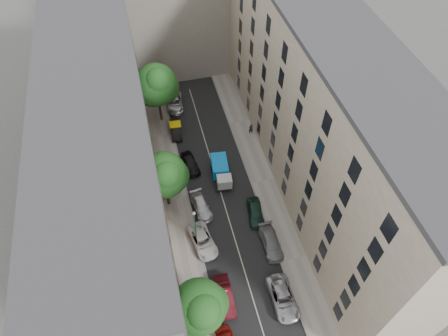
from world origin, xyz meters
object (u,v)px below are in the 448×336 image
object	(u,v)px
tree_near	(200,308)
car_right_1	(271,243)
tree_mid	(165,176)
lamp_post	(195,224)
car_left_4	(190,164)
car_right_2	(255,212)
car_left_1	(224,296)
car_left_3	(201,206)
pedestrian	(251,129)
car_left_5	(176,130)
car_right_0	(283,298)
tarp_truck	(221,171)
car_left_6	(175,102)
tree_far	(157,86)
car_left_2	(203,241)

from	to	relation	value
tree_near	car_right_1	bearing A→B (deg)	37.78
tree_mid	lamp_post	bearing A→B (deg)	-70.16
car_left_4	car_right_2	xyz separation A→B (m)	(5.90, -9.09, 0.01)
car_left_1	car_left_3	xyz separation A→B (m)	(0.00, 11.20, -0.11)
car_right_2	pedestrian	world-z (taller)	pedestrian
car_left_4	car_right_1	xyz separation A→B (m)	(6.40, -13.29, -0.02)
car_left_4	car_right_1	bearing A→B (deg)	-72.33
car_left_5	car_right_0	world-z (taller)	car_right_0
tarp_truck	car_right_0	xyz separation A→B (m)	(2.20, -16.93, -0.51)
car_left_1	car_left_4	distance (m)	17.89
tarp_truck	car_right_0	distance (m)	17.08
car_left_3	lamp_post	size ratio (longest dim) A/B	0.74
car_left_4	car_right_2	distance (m)	10.84
car_left_1	car_right_2	distance (m)	10.59
car_left_3	car_left_6	xyz separation A→B (m)	(0.00, 18.80, 0.05)
car_left_1	tree_far	size ratio (longest dim) A/B	0.50
car_left_4	car_right_1	size ratio (longest dim) A/B	0.87
car_right_1	car_right_2	bearing A→B (deg)	97.49
car_left_1	car_right_0	world-z (taller)	car_left_1
car_left_6	tree_near	distance (m)	33.01
car_left_1	lamp_post	bearing A→B (deg)	102.74
car_left_6	lamp_post	size ratio (longest dim) A/B	0.84
tree_near	tarp_truck	bearing A→B (deg)	70.97
tree_mid	tree_near	bearing A→B (deg)	-87.15
lamp_post	car_left_3	bearing A→B (deg)	71.41
car_left_6	tree_far	world-z (taller)	tree_far
tree_near	tree_far	distance (m)	29.86
car_right_0	lamp_post	bearing A→B (deg)	128.98
car_left_4	lamp_post	distance (m)	11.42
tree_far	car_right_1	bearing A→B (deg)	-69.26
car_right_0	tree_far	xyz separation A→B (m)	(-7.82, 28.97, 5.44)
car_left_1	tree_near	distance (m)	6.31
car_left_2	car_left_4	xyz separation A→B (m)	(0.80, 11.26, 0.02)
tree_mid	car_left_6	bearing A→B (deg)	78.48
car_left_2	car_right_2	bearing A→B (deg)	8.13
lamp_post	tree_mid	bearing A→B (deg)	109.84
car_left_6	car_left_3	bearing A→B (deg)	-84.69
tarp_truck	car_left_5	size ratio (longest dim) A/B	1.25
tarp_truck	car_left_2	distance (m)	9.68
car_left_1	car_left_6	distance (m)	30.00
car_left_5	tree_near	world-z (taller)	tree_near
car_left_6	car_left_2	bearing A→B (deg)	-86.65
car_right_2	tree_near	size ratio (longest dim) A/B	0.49
car_left_4	car_left_6	distance (m)	12.11
car_left_3	car_right_2	distance (m)	6.37
tarp_truck	car_left_2	xyz separation A→B (m)	(-4.20, -8.70, -0.54)
car_left_1	tree_near	bearing A→B (deg)	-136.47
pedestrian	car_left_3	bearing A→B (deg)	54.90
tree_far	pedestrian	xyz separation A→B (m)	(11.42, -5.60, -5.19)
pedestrian	tree_near	bearing A→B (deg)	69.71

